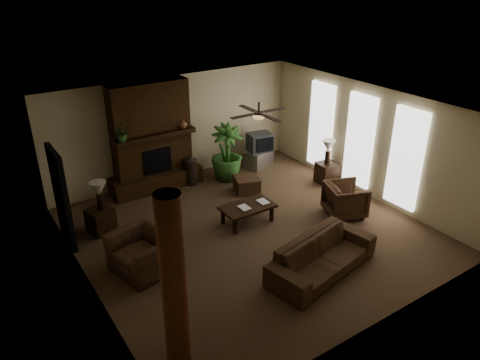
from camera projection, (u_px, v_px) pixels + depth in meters
room_shell at (251, 174)px, 9.53m from camera, size 7.00×7.00×7.00m
fireplace at (153, 146)px, 11.66m from camera, size 2.40×0.70×2.80m
windows at (359, 141)px, 11.42m from camera, size 0.08×3.65×2.35m
log_column at (174, 285)px, 6.25m from camera, size 0.36×0.36×2.80m
doorway at (61, 198)px, 9.31m from camera, size 0.10×1.00×2.10m
ceiling_fan at (259, 115)px, 9.47m from camera, size 1.35×1.35×0.37m
sofa at (323, 251)px, 8.63m from camera, size 2.45×1.13×0.92m
armchair_left at (143, 247)px, 8.68m from camera, size 0.99×1.29×1.00m
armchair_right at (345, 198)px, 10.62m from camera, size 1.04×1.07×0.87m
coffee_table at (247, 208)px, 10.32m from camera, size 1.20×0.70×0.43m
ottoman at (247, 185)px, 11.80m from camera, size 0.77×0.77×0.40m
tv_stand at (259, 158)px, 13.28m from camera, size 0.97×0.75×0.50m
tv at (260, 142)px, 13.02m from camera, size 0.72×0.62×0.52m
floor_vase at (191, 169)px, 12.12m from camera, size 0.34×0.34×0.77m
floor_plant at (227, 164)px, 12.41m from camera, size 1.10×1.65×0.86m
side_table_left at (101, 220)px, 10.02m from camera, size 0.61×0.61×0.55m
lamp_left at (99, 191)px, 9.72m from camera, size 0.37×0.37×0.65m
side_table_right at (327, 173)px, 12.28m from camera, size 0.55×0.55×0.55m
lamp_right at (328, 147)px, 11.99m from camera, size 0.37×0.37×0.65m
mantel_plant at (122, 134)px, 10.77m from camera, size 0.41×0.45×0.33m
mantel_vase at (183, 124)px, 11.65m from camera, size 0.22×0.23×0.22m
book_a at (240, 204)px, 10.08m from camera, size 0.22×0.03×0.29m
book_b at (259, 198)px, 10.34m from camera, size 0.21×0.03×0.29m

